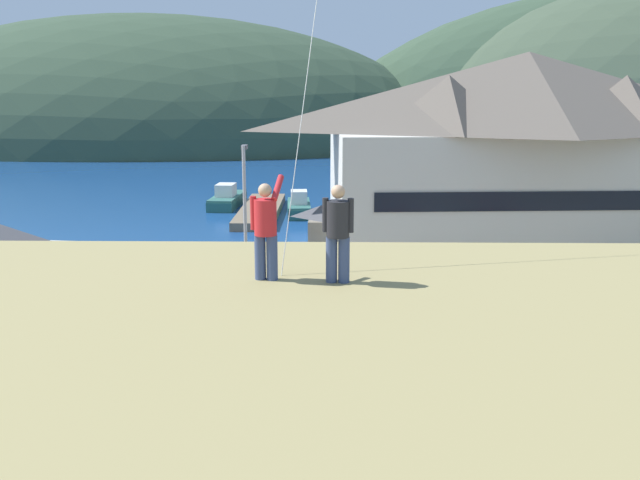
% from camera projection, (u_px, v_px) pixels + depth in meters
% --- Properties ---
extents(ground_plane, '(600.00, 600.00, 0.00)m').
position_uv_depth(ground_plane, '(286.00, 417.00, 22.14)').
color(ground_plane, '#66604C').
extents(parking_lot_pad, '(40.00, 20.00, 0.10)m').
position_uv_depth(parking_lot_pad, '(295.00, 357.00, 27.01)').
color(parking_lot_pad, gray).
rests_on(parking_lot_pad, ground).
extents(bay_water, '(360.00, 84.00, 0.03)m').
position_uv_depth(bay_water, '(320.00, 179.00, 80.66)').
color(bay_water, navy).
rests_on(bay_water, ground).
extents(far_hill_west_ridge, '(117.61, 68.84, 48.67)m').
position_uv_depth(far_hill_west_ridge, '(145.00, 144.00, 132.02)').
color(far_hill_west_ridge, '#334733').
rests_on(far_hill_west_ridge, ground).
extents(harbor_lodge, '(25.93, 13.36, 12.80)m').
position_uv_depth(harbor_lodge, '(524.00, 149.00, 42.46)').
color(harbor_lodge, beige).
rests_on(harbor_lodge, ground).
extents(storage_shed_waterside, '(5.31, 4.37, 4.01)m').
position_uv_depth(storage_shed_waterside, '(348.00, 226.00, 42.55)').
color(storage_shed_waterside, '#756B5B').
rests_on(storage_shed_waterside, ground).
extents(wharf_dock, '(3.20, 14.65, 0.70)m').
position_uv_depth(wharf_dock, '(261.00, 211.00, 57.67)').
color(wharf_dock, '#70604C').
rests_on(wharf_dock, ground).
extents(moored_boat_wharfside, '(2.70, 7.24, 2.16)m').
position_uv_depth(moored_boat_wharfside, '(227.00, 199.00, 61.54)').
color(moored_boat_wharfside, '#23564C').
rests_on(moored_boat_wharfside, ground).
extents(moored_boat_outer_mooring, '(2.34, 6.19, 2.16)m').
position_uv_depth(moored_boat_outer_mooring, '(299.00, 207.00, 57.50)').
color(moored_boat_outer_mooring, '#23564C').
rests_on(moored_boat_outer_mooring, ground).
extents(parked_car_back_row_left, '(4.30, 2.26, 1.82)m').
position_uv_depth(parked_car_back_row_left, '(469.00, 315.00, 28.88)').
color(parked_car_back_row_left, red).
rests_on(parked_car_back_row_left, parking_lot_pad).
extents(parked_car_corner_spot, '(4.29, 2.23, 1.82)m').
position_uv_depth(parked_car_corner_spot, '(504.00, 376.00, 22.80)').
color(parked_car_corner_spot, black).
rests_on(parked_car_corner_spot, parking_lot_pad).
extents(parked_car_front_row_silver, '(4.24, 2.14, 1.82)m').
position_uv_depth(parked_car_front_row_silver, '(7.00, 375.00, 22.88)').
color(parked_car_front_row_silver, silver).
rests_on(parked_car_front_row_silver, parking_lot_pad).
extents(parked_car_mid_row_center, '(4.32, 2.30, 1.82)m').
position_uv_depth(parked_car_mid_row_center, '(594.00, 314.00, 29.03)').
color(parked_car_mid_row_center, '#236633').
rests_on(parked_car_mid_row_center, parking_lot_pad).
extents(parked_car_mid_row_near, '(4.32, 2.31, 1.82)m').
position_uv_depth(parked_car_mid_row_near, '(233.00, 325.00, 27.65)').
color(parked_car_mid_row_near, '#B28923').
rests_on(parked_car_mid_row_near, parking_lot_pad).
extents(parked_car_front_row_red, '(4.35, 2.37, 1.82)m').
position_uv_depth(parked_car_front_row_red, '(119.00, 319.00, 28.43)').
color(parked_car_front_row_red, black).
rests_on(parked_car_front_row_red, parking_lot_pad).
extents(parking_light_pole, '(0.24, 0.78, 7.94)m').
position_uv_depth(parking_light_pole, '(245.00, 219.00, 31.46)').
color(parking_light_pole, '#ADADB2').
rests_on(parking_light_pole, parking_lot_pad).
extents(person_kite_flyer, '(0.59, 0.63, 1.86)m').
position_uv_depth(person_kite_flyer, '(266.00, 228.00, 11.90)').
color(person_kite_flyer, '#384770').
rests_on(person_kite_flyer, grassy_hill_foreground).
extents(person_companion, '(0.55, 0.40, 1.74)m').
position_uv_depth(person_companion, '(338.00, 231.00, 11.73)').
color(person_companion, '#384770').
rests_on(person_companion, grassy_hill_foreground).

